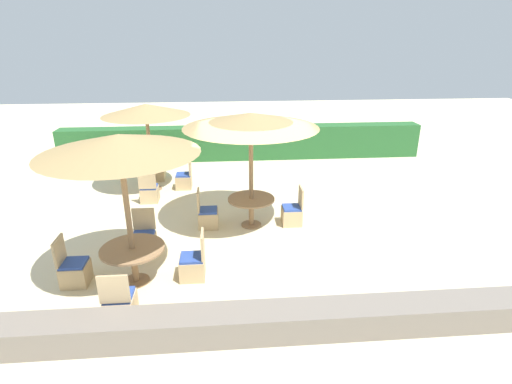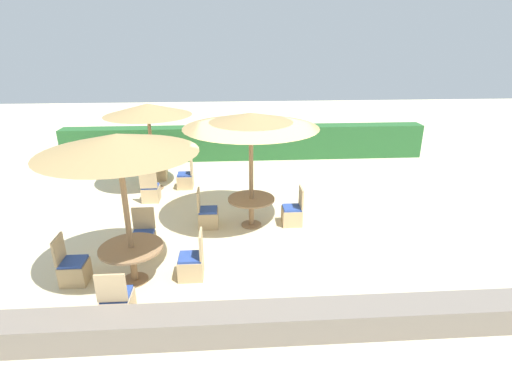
% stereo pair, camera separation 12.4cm
% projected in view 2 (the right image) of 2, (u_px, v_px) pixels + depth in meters
% --- Properties ---
extents(ground_plane, '(40.00, 40.00, 0.00)m').
position_uv_depth(ground_plane, '(258.00, 239.00, 8.92)').
color(ground_plane, beige).
extents(hedge_row, '(13.00, 0.70, 1.20)m').
position_uv_depth(hedge_row, '(245.00, 143.00, 14.58)').
color(hedge_row, '#28602D').
rests_on(hedge_row, ground_plane).
extents(stone_border, '(10.00, 0.56, 0.45)m').
position_uv_depth(stone_border, '(273.00, 322.00, 6.01)').
color(stone_border, slate).
rests_on(stone_border, ground_plane).
extents(parasol_front_left, '(2.63, 2.63, 2.78)m').
position_uv_depth(parasol_front_left, '(118.00, 144.00, 6.47)').
color(parasol_front_left, '#93704C').
rests_on(parasol_front_left, ground_plane).
extents(round_table_front_left, '(1.14, 1.14, 0.71)m').
position_uv_depth(round_table_front_left, '(132.00, 254.00, 7.21)').
color(round_table_front_left, '#93704C').
rests_on(round_table_front_left, ground_plane).
extents(patio_chair_front_left_south, '(0.46, 0.46, 0.93)m').
position_uv_depth(patio_chair_front_left_south, '(118.00, 304.00, 6.36)').
color(patio_chair_front_left_south, tan).
rests_on(patio_chair_front_left_south, ground_plane).
extents(patio_chair_front_left_east, '(0.46, 0.46, 0.93)m').
position_uv_depth(patio_chair_front_left_east, '(192.00, 264.00, 7.45)').
color(patio_chair_front_left_east, tan).
rests_on(patio_chair_front_left_east, ground_plane).
extents(patio_chair_front_left_north, '(0.46, 0.46, 0.93)m').
position_uv_depth(patio_chair_front_left_north, '(144.00, 241.00, 8.31)').
color(patio_chair_front_left_north, tan).
rests_on(patio_chair_front_left_north, ground_plane).
extents(patio_chair_front_left_west, '(0.46, 0.46, 0.93)m').
position_uv_depth(patio_chair_front_left_west, '(74.00, 269.00, 7.29)').
color(patio_chair_front_left_west, tan).
rests_on(patio_chair_front_left_west, ground_plane).
extents(parasol_center, '(3.00, 3.00, 2.70)m').
position_uv_depth(parasol_center, '(251.00, 121.00, 8.66)').
color(parasol_center, '#93704C').
rests_on(parasol_center, ground_plane).
extents(round_table_center, '(1.10, 1.10, 0.70)m').
position_uv_depth(round_table_center, '(251.00, 204.00, 9.38)').
color(round_table_center, '#93704C').
rests_on(round_table_center, ground_plane).
extents(patio_chair_center_east, '(0.46, 0.46, 0.93)m').
position_uv_depth(patio_chair_center_east, '(293.00, 214.00, 9.55)').
color(patio_chair_center_east, tan).
rests_on(patio_chair_center_east, ground_plane).
extents(patio_chair_center_west, '(0.46, 0.46, 0.93)m').
position_uv_depth(patio_chair_center_west, '(208.00, 216.00, 9.43)').
color(patio_chair_center_west, tan).
rests_on(patio_chair_center_west, ground_plane).
extents(parasol_back_left, '(2.43, 2.43, 2.51)m').
position_uv_depth(parasol_back_left, '(148.00, 110.00, 11.02)').
color(parasol_back_left, '#93704C').
rests_on(parasol_back_left, ground_plane).
extents(round_table_back_left, '(0.90, 0.90, 0.72)m').
position_uv_depth(round_table_back_left, '(154.00, 172.00, 11.68)').
color(round_table_back_left, '#93704C').
rests_on(round_table_back_left, ground_plane).
extents(patio_chair_back_left_east, '(0.46, 0.46, 0.93)m').
position_uv_depth(patio_chair_back_left_east, '(186.00, 179.00, 11.85)').
color(patio_chair_back_left_east, tan).
rests_on(patio_chair_back_left_east, ground_plane).
extents(patio_chair_back_left_south, '(0.46, 0.46, 0.93)m').
position_uv_depth(patio_chair_back_left_south, '(151.00, 192.00, 10.89)').
color(patio_chair_back_left_south, tan).
rests_on(patio_chair_back_left_south, ground_plane).
extents(patio_chair_back_left_north, '(0.46, 0.46, 0.93)m').
position_uv_depth(patio_chair_back_left_north, '(159.00, 171.00, 12.58)').
color(patio_chair_back_left_north, tan).
rests_on(patio_chair_back_left_north, ground_plane).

